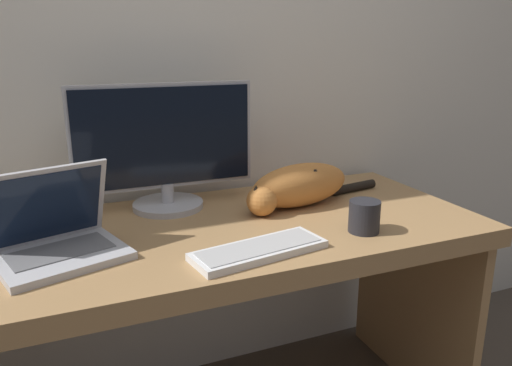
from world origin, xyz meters
name	(u,v)px	position (x,y,z in m)	size (l,w,h in m)	color
wall_back	(170,39)	(0.00, 0.77, 1.30)	(6.40, 0.06, 2.60)	silver
desk	(212,272)	(0.00, 0.35, 0.61)	(1.67, 0.71, 0.76)	#A37A4C
monitor	(165,148)	(-0.08, 0.58, 0.96)	(0.59, 0.23, 0.41)	#B2B2B7
laptop	(57,240)	(-0.43, 0.30, 0.81)	(0.36, 0.31, 0.24)	#B7B7BC
external_keyboard	(259,250)	(0.06, 0.12, 0.77)	(0.38, 0.18, 0.02)	white
cat	(298,185)	(0.33, 0.43, 0.83)	(0.57, 0.20, 0.14)	#C67A38
coffee_mug	(364,216)	(0.40, 0.15, 0.80)	(0.09, 0.09, 0.09)	#232328
small_toy	(284,187)	(0.33, 0.55, 0.79)	(0.07, 0.07, 0.07)	red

